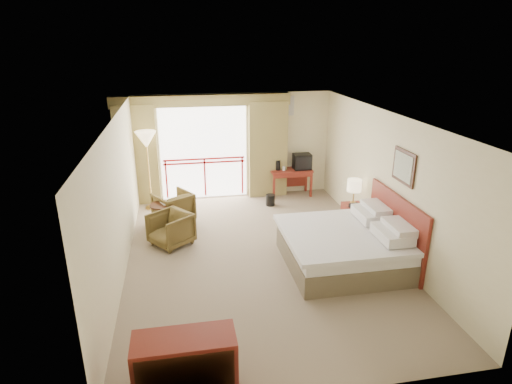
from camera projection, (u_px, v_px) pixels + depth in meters
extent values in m
plane|color=#817059|center=(260.00, 256.00, 8.31)|extent=(7.00, 7.00, 0.00)
plane|color=white|center=(260.00, 117.00, 7.39)|extent=(7.00, 7.00, 0.00)
plane|color=beige|center=(235.00, 146.00, 11.09)|extent=(5.00, 0.00, 5.00)
plane|color=beige|center=(321.00, 298.00, 4.61)|extent=(5.00, 0.00, 5.00)
plane|color=beige|center=(119.00, 199.00, 7.43)|extent=(0.00, 7.00, 7.00)
plane|color=beige|center=(387.00, 183.00, 8.27)|extent=(0.00, 7.00, 7.00)
plane|color=white|center=(204.00, 153.00, 10.98)|extent=(2.40, 0.00, 2.40)
cube|color=#A60E10|center=(204.00, 163.00, 11.05)|extent=(2.09, 0.03, 0.04)
cube|color=#A60E10|center=(204.00, 159.00, 11.01)|extent=(2.09, 0.03, 0.04)
cube|color=#A60E10|center=(166.00, 179.00, 11.02)|extent=(0.04, 0.03, 1.00)
cube|color=#A60E10|center=(205.00, 177.00, 11.19)|extent=(0.04, 0.03, 1.00)
cube|color=#A60E10|center=(242.00, 175.00, 11.35)|extent=(0.04, 0.03, 1.00)
cube|color=olive|center=(137.00, 156.00, 10.57)|extent=(1.00, 0.26, 2.50)
cube|color=olive|center=(268.00, 150.00, 11.12)|extent=(1.00, 0.26, 2.50)
cube|color=olive|center=(202.00, 100.00, 10.43)|extent=(4.40, 0.22, 0.28)
cube|color=silver|center=(284.00, 106.00, 10.94)|extent=(0.50, 0.04, 0.50)
cube|color=brown|center=(342.00, 255.00, 7.93)|extent=(2.05, 2.00, 0.40)
cube|color=white|center=(344.00, 240.00, 7.83)|extent=(2.01, 1.96, 0.22)
cube|color=white|center=(341.00, 234.00, 7.78)|extent=(2.09, 2.06, 0.08)
cube|color=white|center=(392.00, 234.00, 7.44)|extent=(0.50, 0.75, 0.18)
cube|color=white|center=(370.00, 214.00, 8.27)|extent=(0.50, 0.75, 0.18)
cube|color=white|center=(400.00, 227.00, 7.42)|extent=(0.40, 0.70, 0.14)
cube|color=white|center=(377.00, 208.00, 8.25)|extent=(0.40, 0.70, 0.14)
cube|color=maroon|center=(396.00, 229.00, 7.95)|extent=(0.06, 2.10, 1.30)
cube|color=black|center=(404.00, 167.00, 7.54)|extent=(0.03, 0.72, 0.60)
cube|color=silver|center=(403.00, 167.00, 7.54)|extent=(0.01, 0.60, 0.48)
cube|color=maroon|center=(353.00, 218.00, 9.34)|extent=(0.44, 0.51, 0.59)
cylinder|color=tan|center=(353.00, 203.00, 9.27)|extent=(0.13, 0.13, 0.04)
cylinder|color=tan|center=(354.00, 196.00, 9.21)|extent=(0.03, 0.03, 0.33)
cylinder|color=#FFE5B2|center=(354.00, 185.00, 9.13)|extent=(0.31, 0.31, 0.25)
cube|color=black|center=(354.00, 206.00, 9.07)|extent=(0.21, 0.17, 0.09)
cube|color=maroon|center=(291.00, 170.00, 11.29)|extent=(1.10, 0.53, 0.05)
cube|color=maroon|center=(274.00, 187.00, 11.12)|extent=(0.05, 0.05, 0.68)
cube|color=maroon|center=(311.00, 185.00, 11.29)|extent=(0.05, 0.05, 0.68)
cube|color=maroon|center=(270.00, 181.00, 11.54)|extent=(0.05, 0.05, 0.68)
cube|color=maroon|center=(306.00, 179.00, 11.71)|extent=(0.05, 0.05, 0.68)
cube|color=maroon|center=(288.00, 178.00, 11.60)|extent=(1.00, 0.03, 0.50)
cube|color=maroon|center=(293.00, 176.00, 11.10)|extent=(1.00, 0.03, 0.11)
cube|color=black|center=(302.00, 161.00, 11.27)|extent=(0.45, 0.35, 0.41)
cube|color=black|center=(304.00, 163.00, 11.11)|extent=(0.41, 0.02, 0.33)
cylinder|color=black|center=(278.00, 165.00, 11.18)|extent=(0.13, 0.13, 0.26)
cylinder|color=white|center=(284.00, 169.00, 11.19)|extent=(0.09, 0.09, 0.11)
cylinder|color=black|center=(270.00, 200.00, 10.77)|extent=(0.25, 0.25, 0.28)
imported|color=#4A3C1C|center=(174.00, 221.00, 9.88)|extent=(1.04, 1.05, 0.70)
imported|color=#4A3C1C|center=(172.00, 244.00, 8.78)|extent=(1.04, 1.04, 0.68)
cylinder|color=black|center=(162.00, 205.00, 9.32)|extent=(0.52, 0.52, 0.04)
cylinder|color=black|center=(163.00, 217.00, 9.41)|extent=(0.06, 0.06, 0.52)
cylinder|color=black|center=(164.00, 227.00, 9.50)|extent=(0.38, 0.38, 0.03)
imported|color=white|center=(162.00, 204.00, 9.31)|extent=(0.26, 0.29, 0.02)
cylinder|color=tan|center=(152.00, 207.00, 10.64)|extent=(0.31, 0.31, 0.03)
cylinder|color=tan|center=(149.00, 176.00, 10.36)|extent=(0.03, 0.03, 1.68)
cone|color=#FFE5B2|center=(146.00, 140.00, 10.05)|extent=(0.49, 0.49, 0.39)
cube|color=maroon|center=(186.00, 366.00, 4.99)|extent=(1.19, 0.50, 0.79)
cube|color=black|center=(186.00, 381.00, 4.76)|extent=(1.09, 0.02, 0.69)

